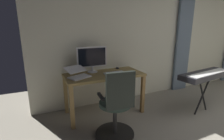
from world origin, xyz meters
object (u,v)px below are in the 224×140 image
at_px(computer_keyboard, 114,73).
at_px(piano_keyboard, 206,76).
at_px(laptop, 78,74).
at_px(computer_mouse, 117,68).
at_px(computer_monitor, 92,58).
at_px(desk, 104,79).
at_px(office_chair, 117,108).

relative_size(computer_keyboard, piano_keyboard, 0.32).
distance_m(laptop, computer_mouse, 0.85).
bearing_deg(computer_monitor, piano_keyboard, 152.14).
xyz_separation_m(desk, computer_mouse, (-0.36, -0.21, 0.12)).
bearing_deg(office_chair, piano_keyboard, 6.46).
bearing_deg(office_chair, computer_monitor, 96.60).
relative_size(laptop, piano_keyboard, 0.38).
bearing_deg(computer_keyboard, laptop, -4.86).
distance_m(office_chair, computer_monitor, 1.10).
distance_m(desk, office_chair, 0.79).
xyz_separation_m(computer_mouse, piano_keyboard, (-1.25, 0.95, -0.05)).
relative_size(office_chair, computer_monitor, 1.86).
bearing_deg(laptop, computer_keyboard, 151.83).
xyz_separation_m(computer_keyboard, laptop, (0.62, -0.05, 0.04)).
bearing_deg(computer_mouse, desk, 30.40).
bearing_deg(laptop, computer_mouse, 172.09).
relative_size(office_chair, computer_mouse, 10.07).
bearing_deg(computer_monitor, office_chair, 91.14).
distance_m(desk, laptop, 0.49).
distance_m(office_chair, computer_keyboard, 0.81).
bearing_deg(computer_mouse, laptop, 15.41).
height_order(desk, office_chair, office_chair).
bearing_deg(computer_mouse, piano_keyboard, 142.96).
height_order(laptop, piano_keyboard, laptop).
distance_m(office_chair, laptop, 0.88).
xyz_separation_m(laptop, computer_mouse, (-0.82, -0.23, -0.03)).
bearing_deg(desk, computer_mouse, -149.60).
xyz_separation_m(office_chair, computer_monitor, (0.02, -0.96, 0.54)).
relative_size(office_chair, laptop, 2.36).
xyz_separation_m(computer_keyboard, computer_mouse, (-0.20, -0.28, 0.01)).
distance_m(computer_monitor, piano_keyboard, 2.02).
xyz_separation_m(laptop, piano_keyboard, (-2.08, 0.72, -0.08)).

